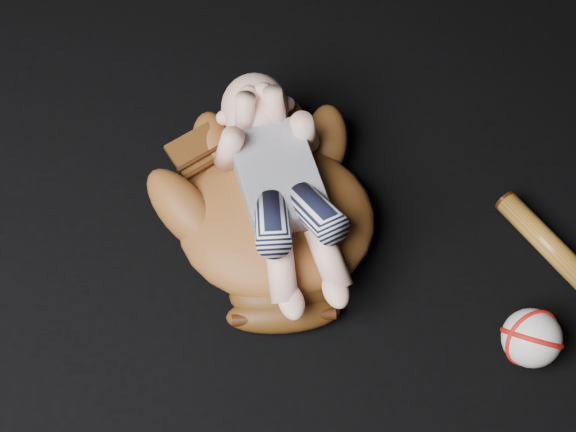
% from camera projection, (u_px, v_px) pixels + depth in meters
% --- Properties ---
extents(baseball_glove, '(0.39, 0.44, 0.13)m').
position_uv_depth(baseball_glove, '(276.00, 215.00, 1.20)').
color(baseball_glove, brown).
rests_on(baseball_glove, ground).
extents(newborn_baby, '(0.27, 0.43, 0.16)m').
position_uv_depth(newborn_baby, '(283.00, 189.00, 1.15)').
color(newborn_baby, '#F4B49D').
rests_on(newborn_baby, baseball_glove).
extents(baseball, '(0.08, 0.08, 0.08)m').
position_uv_depth(baseball, '(532.00, 338.00, 1.12)').
color(baseball, white).
rests_on(baseball, ground).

